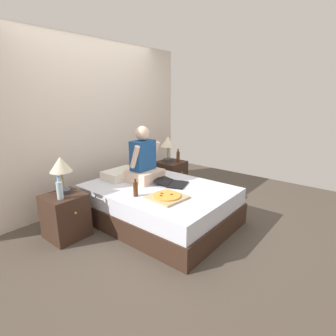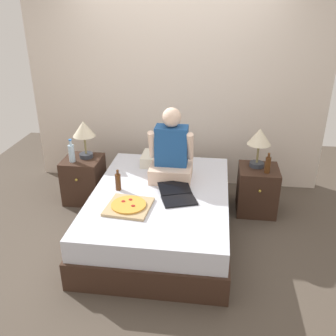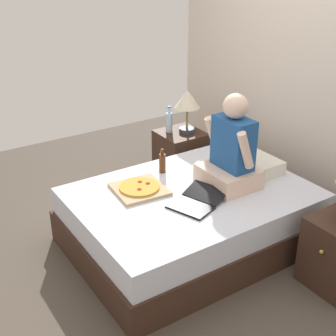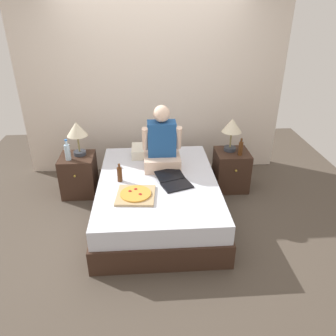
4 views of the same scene
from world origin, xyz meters
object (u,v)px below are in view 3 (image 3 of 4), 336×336
bed (191,218)px  person_seated (231,153)px  pizza_box (139,188)px  water_bottle (169,122)px  lamp_on_left_nightstand (187,102)px  laptop (195,202)px  beer_bottle_on_bed (162,163)px  nightstand_left (180,156)px

bed → person_seated: size_ratio=2.48×
pizza_box → bed: bearing=54.5°
water_bottle → pizza_box: bearing=-44.8°
lamp_on_left_nightstand → person_seated: bearing=-16.6°
person_seated → laptop: bearing=-75.0°
person_seated → beer_bottle_on_bed: bearing=-145.7°
bed → pizza_box: (-0.25, -0.35, 0.27)m
nightstand_left → water_bottle: bearing=-131.7°
water_bottle → nightstand_left: bearing=48.3°
laptop → beer_bottle_on_bed: size_ratio=2.26×
lamp_on_left_nightstand → person_seated: size_ratio=0.58×
nightstand_left → beer_bottle_on_bed: bearing=-45.4°
nightstand_left → person_seated: size_ratio=0.70×
bed → nightstand_left: size_ratio=3.56×
water_bottle → beer_bottle_on_bed: 0.86m
nightstand_left → person_seated: (1.10, -0.27, 0.51)m
laptop → nightstand_left: bearing=150.0°
bed → pizza_box: size_ratio=4.46×
nightstand_left → water_bottle: (-0.08, -0.09, 0.38)m
lamp_on_left_nightstand → person_seated: (1.06, -0.32, -0.09)m
bed → person_seated: 0.64m
person_seated → nightstand_left: bearing=166.4°
bed → beer_bottle_on_bed: beer_bottle_on_bed is taller
laptop → beer_bottle_on_bed: 0.63m
water_bottle → beer_bottle_on_bed: (0.68, -0.52, -0.07)m
pizza_box → beer_bottle_on_bed: beer_bottle_on_bed is taller
nightstand_left → beer_bottle_on_bed: 0.91m
nightstand_left → lamp_on_left_nightstand: (0.04, 0.05, 0.60)m
pizza_box → laptop: bearing=29.4°
nightstand_left → pizza_box: nightstand_left is taller
water_bottle → bed: bearing=-24.8°
lamp_on_left_nightstand → nightstand_left: bearing=-128.6°
bed → person_seated: bearing=78.3°
lamp_on_left_nightstand → pizza_box: bearing=-53.3°
beer_bottle_on_bed → pizza_box: bearing=-61.5°
lamp_on_left_nightstand → beer_bottle_on_bed: lamp_on_left_nightstand is taller
nightstand_left → laptop: 1.43m
nightstand_left → water_bottle: water_bottle is taller
lamp_on_left_nightstand → laptop: size_ratio=0.91×
bed → beer_bottle_on_bed: (-0.43, -0.01, 0.34)m
nightstand_left → pizza_box: size_ratio=1.25×
bed → water_bottle: bearing=155.2°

